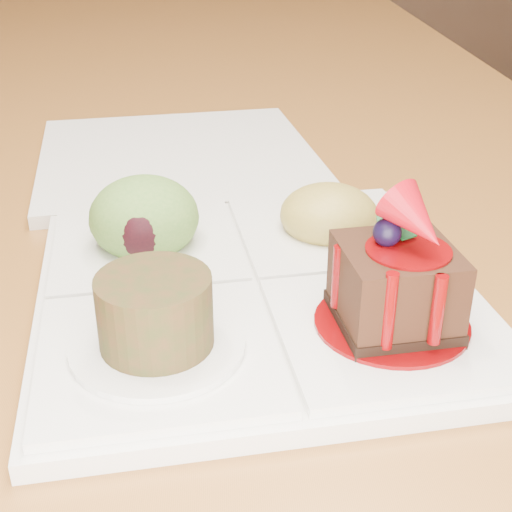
{
  "coord_description": "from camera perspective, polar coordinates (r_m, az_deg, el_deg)",
  "views": [
    {
      "loc": [
        0.08,
        -0.99,
        1.0
      ],
      "look_at": [
        0.1,
        -0.57,
        0.79
      ],
      "focal_mm": 50.0,
      "sensor_mm": 36.0,
      "label": 1
    }
  ],
  "objects": [
    {
      "name": "ground",
      "position": [
        1.41,
        -5.57,
        -17.98
      ],
      "size": [
        6.0,
        6.0,
        0.0
      ],
      "primitive_type": "plane",
      "color": "#502A17"
    },
    {
      "name": "dining_table",
      "position": [
        1.04,
        -7.28,
        9.57
      ],
      "size": [
        1.0,
        1.8,
        0.75
      ],
      "color": "brown",
      "rests_on": "ground"
    },
    {
      "name": "sampler_plate",
      "position": [
        0.47,
        -0.35,
        -1.16
      ],
      "size": [
        0.32,
        0.32,
        0.11
      ],
      "rotation": [
        0.0,
        0.0,
        0.13
      ],
      "color": "silver",
      "rests_on": "dining_table"
    },
    {
      "name": "second_plate",
      "position": [
        0.73,
        -6.28,
        7.84
      ],
      "size": [
        0.31,
        0.31,
        0.01
      ],
      "primitive_type": "cube",
      "rotation": [
        0.0,
        0.0,
        0.15
      ],
      "color": "silver",
      "rests_on": "dining_table"
    }
  ]
}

